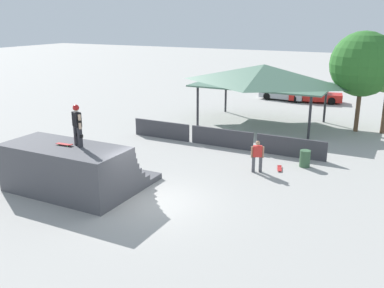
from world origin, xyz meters
The scene contains 12 objects.
ground_plane centered at (0.00, 0.00, 0.00)m, with size 160.00×160.00×0.00m, color #A3A09B.
quarter_pipe_ramp centered at (-3.66, -0.37, 0.92)m, with size 5.43×4.46×2.08m.
skater_on_deck centered at (-3.11, -0.46, 3.08)m, with size 0.74×0.46×1.75m.
skateboard_on_deck centered at (-3.67, -0.67, 2.14)m, with size 0.77×0.25×0.09m.
bystander_walking centered at (2.70, 5.36, 0.87)m, with size 0.61×0.37×1.57m.
skateboard_on_ground centered at (3.58, 6.22, 0.06)m, with size 0.43×0.85×0.09m.
barrier_fence centered at (-0.49, 8.46, 0.53)m, with size 11.82×0.12×1.05m.
pavilion_shelter centered at (-0.17, 14.78, 3.40)m, with size 8.92×5.81×4.13m.
tree_far_back centered at (5.96, 15.65, 4.35)m, with size 4.09×4.09×6.40m.
trash_bin centered at (4.58, 7.18, 0.42)m, with size 0.52×0.52×0.85m, color #385B3D.
parked_car_silver centered at (-1.34, 24.33, 0.60)m, with size 4.15×2.10×1.27m.
parked_car_red centered at (1.50, 24.47, 0.60)m, with size 4.67×2.46×1.27m.
Camera 1 is at (8.78, -13.37, 7.23)m, focal length 40.00 mm.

